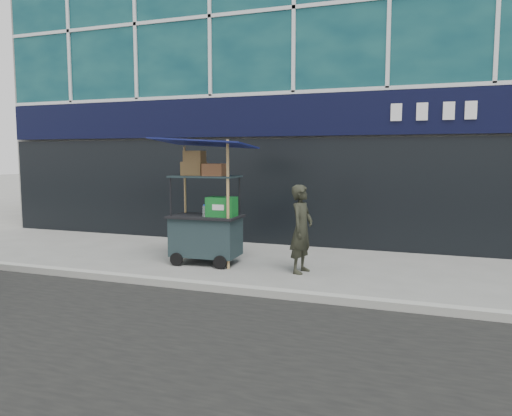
% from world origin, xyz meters
% --- Properties ---
extents(ground, '(80.00, 80.00, 0.00)m').
position_xyz_m(ground, '(0.00, 0.00, 0.00)').
color(ground, slate).
rests_on(ground, ground).
extents(curb, '(80.00, 0.18, 0.12)m').
position_xyz_m(curb, '(0.00, -0.20, 0.06)').
color(curb, '#989990').
rests_on(curb, ground).
extents(building, '(16.00, 6.20, 12.00)m').
position_xyz_m(building, '(0.00, 6.95, 6.02)').
color(building, gray).
rests_on(building, ground).
extents(vendor_cart, '(1.80, 1.30, 2.35)m').
position_xyz_m(vendor_cart, '(-0.98, 1.51, 0.83)').
color(vendor_cart, '#1A2B2D').
rests_on(vendor_cart, ground).
extents(vendor_man, '(0.45, 0.61, 1.53)m').
position_xyz_m(vendor_man, '(0.87, 1.41, 0.76)').
color(vendor_man, black).
rests_on(vendor_man, ground).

